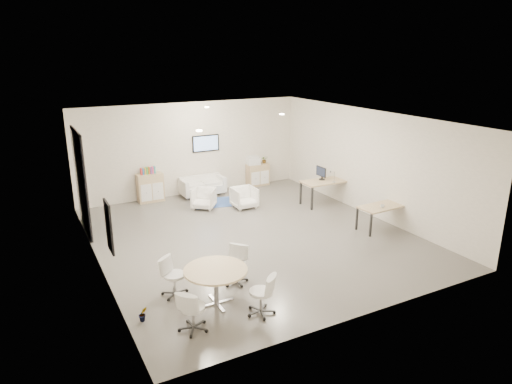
{
  "coord_description": "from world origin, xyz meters",
  "views": [
    {
      "loc": [
        -5.32,
        -10.28,
        4.83
      ],
      "look_at": [
        0.34,
        0.4,
        1.09
      ],
      "focal_mm": 32.0,
      "sensor_mm": 36.0,
      "label": 1
    }
  ],
  "objects_px": {
    "sideboard_left": "(150,188)",
    "sideboard_right": "(258,175)",
    "armchair_left": "(204,198)",
    "armchair_right": "(244,197)",
    "loveseat": "(202,186)",
    "round_table": "(216,273)",
    "desk_rear": "(325,183)",
    "desk_front": "(382,208)"
  },
  "relations": [
    {
      "from": "sideboard_left",
      "to": "loveseat",
      "type": "distance_m",
      "value": 1.81
    },
    {
      "from": "armchair_left",
      "to": "armchair_right",
      "type": "xyz_separation_m",
      "value": [
        1.18,
        -0.55,
        0.01
      ]
    },
    {
      "from": "sideboard_left",
      "to": "armchair_right",
      "type": "xyz_separation_m",
      "value": [
        2.49,
        -2.05,
        -0.1
      ]
    },
    {
      "from": "sideboard_right",
      "to": "loveseat",
      "type": "height_order",
      "value": "sideboard_right"
    },
    {
      "from": "sideboard_right",
      "to": "desk_rear",
      "type": "relative_size",
      "value": 0.54
    },
    {
      "from": "desk_front",
      "to": "desk_rear",
      "type": "bearing_deg",
      "value": 88.21
    },
    {
      "from": "armchair_right",
      "to": "round_table",
      "type": "xyz_separation_m",
      "value": [
        -3.13,
        -5.02,
        0.31
      ]
    },
    {
      "from": "armchair_left",
      "to": "armchair_right",
      "type": "relative_size",
      "value": 0.96
    },
    {
      "from": "loveseat",
      "to": "armchair_right",
      "type": "height_order",
      "value": "armchair_right"
    },
    {
      "from": "sideboard_right",
      "to": "desk_front",
      "type": "height_order",
      "value": "sideboard_right"
    },
    {
      "from": "sideboard_right",
      "to": "armchair_left",
      "type": "distance_m",
      "value": 3.16
    },
    {
      "from": "sideboard_left",
      "to": "desk_front",
      "type": "xyz_separation_m",
      "value": [
        5.06,
        -5.53,
        0.15
      ]
    },
    {
      "from": "armchair_left",
      "to": "armchair_right",
      "type": "distance_m",
      "value": 1.3
    },
    {
      "from": "sideboard_left",
      "to": "armchair_left",
      "type": "distance_m",
      "value": 1.99
    },
    {
      "from": "sideboard_left",
      "to": "sideboard_right",
      "type": "xyz_separation_m",
      "value": [
        4.08,
        0.02,
        -0.06
      ]
    },
    {
      "from": "desk_front",
      "to": "round_table",
      "type": "xyz_separation_m",
      "value": [
        -5.7,
        -1.53,
        0.06
      ]
    },
    {
      "from": "armchair_left",
      "to": "sideboard_left",
      "type": "bearing_deg",
      "value": 168.07
    },
    {
      "from": "sideboard_right",
      "to": "armchair_right",
      "type": "bearing_deg",
      "value": -127.62
    },
    {
      "from": "sideboard_right",
      "to": "desk_front",
      "type": "bearing_deg",
      "value": -80.04
    },
    {
      "from": "armchair_left",
      "to": "armchair_right",
      "type": "height_order",
      "value": "armchair_right"
    },
    {
      "from": "armchair_left",
      "to": "desk_rear",
      "type": "xyz_separation_m",
      "value": [
        3.67,
        -1.44,
        0.35
      ]
    },
    {
      "from": "sideboard_right",
      "to": "armchair_right",
      "type": "xyz_separation_m",
      "value": [
        -1.59,
        -2.06,
        -0.04
      ]
    },
    {
      "from": "desk_rear",
      "to": "round_table",
      "type": "relative_size",
      "value": 1.21
    },
    {
      "from": "sideboard_right",
      "to": "desk_front",
      "type": "xyz_separation_m",
      "value": [
        0.97,
        -5.55,
        0.22
      ]
    },
    {
      "from": "armchair_right",
      "to": "round_table",
      "type": "bearing_deg",
      "value": -121.69
    },
    {
      "from": "desk_rear",
      "to": "sideboard_right",
      "type": "bearing_deg",
      "value": 107.84
    },
    {
      "from": "sideboard_left",
      "to": "armchair_right",
      "type": "relative_size",
      "value": 1.29
    },
    {
      "from": "sideboard_right",
      "to": "desk_rear",
      "type": "height_order",
      "value": "sideboard_right"
    },
    {
      "from": "armchair_left",
      "to": "desk_front",
      "type": "height_order",
      "value": "armchair_left"
    },
    {
      "from": "sideboard_left",
      "to": "loveseat",
      "type": "height_order",
      "value": "sideboard_left"
    },
    {
      "from": "sideboard_left",
      "to": "loveseat",
      "type": "relative_size",
      "value": 0.62
    },
    {
      "from": "sideboard_left",
      "to": "desk_front",
      "type": "relative_size",
      "value": 0.69
    },
    {
      "from": "sideboard_right",
      "to": "armchair_left",
      "type": "xyz_separation_m",
      "value": [
        -2.77,
        -1.51,
        -0.06
      ]
    },
    {
      "from": "sideboard_right",
      "to": "desk_front",
      "type": "relative_size",
      "value": 0.6
    },
    {
      "from": "armchair_left",
      "to": "round_table",
      "type": "bearing_deg",
      "value": -72.47
    },
    {
      "from": "armchair_right",
      "to": "desk_front",
      "type": "bearing_deg",
      "value": -53.39
    },
    {
      "from": "sideboard_left",
      "to": "round_table",
      "type": "relative_size",
      "value": 0.76
    },
    {
      "from": "sideboard_right",
      "to": "desk_rear",
      "type": "xyz_separation_m",
      "value": [
        0.9,
        -2.95,
        0.3
      ]
    },
    {
      "from": "sideboard_left",
      "to": "round_table",
      "type": "distance_m",
      "value": 7.09
    },
    {
      "from": "sideboard_left",
      "to": "armchair_left",
      "type": "height_order",
      "value": "sideboard_left"
    },
    {
      "from": "sideboard_right",
      "to": "loveseat",
      "type": "relative_size",
      "value": 0.54
    },
    {
      "from": "sideboard_right",
      "to": "armchair_left",
      "type": "relative_size",
      "value": 1.16
    }
  ]
}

